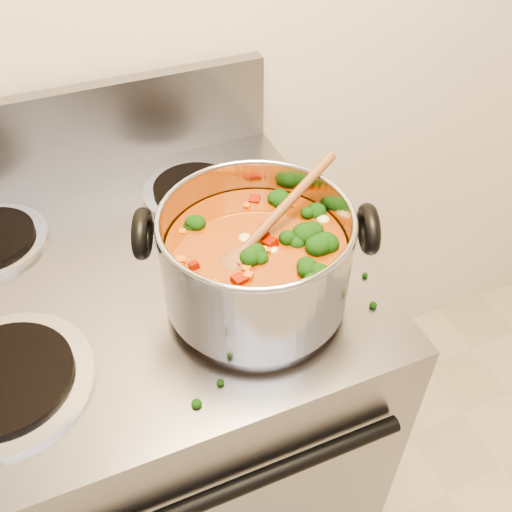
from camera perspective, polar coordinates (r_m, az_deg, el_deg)
The scene contains 4 objects.
electric_range at distance 1.25m, azimuth -10.28°, elevation -16.31°, with size 0.73×0.66×1.08m.
stockpot at distance 0.77m, azimuth -0.01°, elevation -0.37°, with size 0.32×0.26×0.16m.
wooden_spoon at distance 0.75m, azimuth 0.39°, elevation 2.33°, with size 0.23×0.12×0.08m.
cooktop_crumbs at distance 0.85m, azimuth -7.67°, elevation -3.05°, with size 0.41×0.20×0.01m.
Camera 1 is at (0.00, 0.51, 1.54)m, focal length 40.00 mm.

